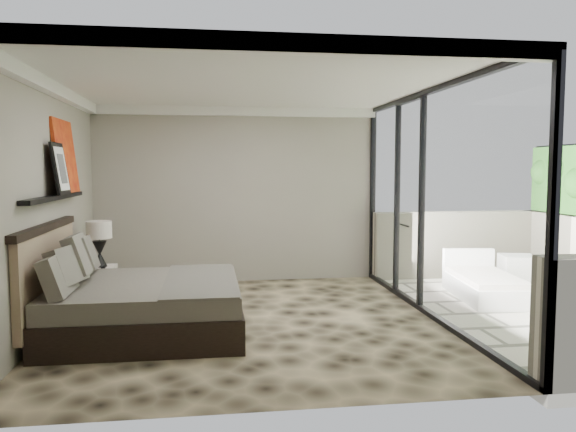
{
  "coord_description": "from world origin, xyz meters",
  "views": [
    {
      "loc": [
        -0.46,
        -6.56,
        1.83
      ],
      "look_at": [
        0.53,
        0.4,
        1.23
      ],
      "focal_mm": 35.0,
      "sensor_mm": 36.0,
      "label": 1
    }
  ],
  "objects": [
    {
      "name": "floor",
      "position": [
        0.0,
        0.0,
        0.0
      ],
      "size": [
        5.0,
        5.0,
        0.0
      ],
      "primitive_type": "plane",
      "color": "black",
      "rests_on": "ground"
    },
    {
      "name": "ceiling",
      "position": [
        0.0,
        0.0,
        2.79
      ],
      "size": [
        4.5,
        5.0,
        0.02
      ],
      "primitive_type": "cube",
      "color": "silver",
      "rests_on": "back_wall"
    },
    {
      "name": "back_wall",
      "position": [
        0.0,
        2.49,
        1.4
      ],
      "size": [
        4.5,
        0.02,
        2.8
      ],
      "primitive_type": "cube",
      "color": "gray",
      "rests_on": "floor"
    },
    {
      "name": "left_wall",
      "position": [
        -2.24,
        0.0,
        1.4
      ],
      "size": [
        0.02,
        5.0,
        2.8
      ],
      "primitive_type": "cube",
      "color": "gray",
      "rests_on": "floor"
    },
    {
      "name": "glass_wall",
      "position": [
        2.25,
        0.0,
        1.4
      ],
      "size": [
        0.08,
        5.0,
        2.8
      ],
      "primitive_type": "cube",
      "color": "white",
      "rests_on": "floor"
    },
    {
      "name": "terrace_slab",
      "position": [
        3.75,
        0.0,
        -0.06
      ],
      "size": [
        3.0,
        5.0,
        0.12
      ],
      "primitive_type": "cube",
      "color": "beige",
      "rests_on": "ground"
    },
    {
      "name": "picture_ledge",
      "position": [
        -2.18,
        0.1,
        1.5
      ],
      "size": [
        0.12,
        2.2,
        0.05
      ],
      "primitive_type": "cube",
      "color": "black",
      "rests_on": "left_wall"
    },
    {
      "name": "bed",
      "position": [
        -1.26,
        -0.25,
        0.35
      ],
      "size": [
        2.12,
        2.06,
        1.17
      ],
      "color": "black",
      "rests_on": "floor"
    },
    {
      "name": "nightstand",
      "position": [
        -1.95,
        1.12,
        0.24
      ],
      "size": [
        0.54,
        0.54,
        0.47
      ],
      "primitive_type": "cube",
      "rotation": [
        0.0,
        0.0,
        -0.16
      ],
      "color": "black",
      "rests_on": "floor"
    },
    {
      "name": "table_lamp",
      "position": [
        -1.91,
        1.14,
        0.91
      ],
      "size": [
        0.33,
        0.33,
        0.61
      ],
      "color": "black",
      "rests_on": "nightstand"
    },
    {
      "name": "abstract_canvas",
      "position": [
        -2.19,
        0.67,
        1.97
      ],
      "size": [
        0.13,
        0.9,
        0.9
      ],
      "primitive_type": "cube",
      "rotation": [
        0.0,
        -0.1,
        0.0
      ],
      "color": "#BB4210",
      "rests_on": "picture_ledge"
    },
    {
      "name": "framed_print",
      "position": [
        -2.14,
        0.19,
        1.82
      ],
      "size": [
        0.11,
        0.5,
        0.6
      ],
      "primitive_type": "cube",
      "rotation": [
        0.0,
        -0.14,
        0.0
      ],
      "color": "black",
      "rests_on": "picture_ledge"
    },
    {
      "name": "ottoman",
      "position": [
        4.26,
        1.4,
        0.25
      ],
      "size": [
        0.59,
        0.59,
        0.49
      ],
      "primitive_type": "cube",
      "rotation": [
        0.0,
        0.0,
        -0.22
      ],
      "color": "silver",
      "rests_on": "terrace_slab"
    },
    {
      "name": "lounger",
      "position": [
        3.4,
        0.79,
        0.19
      ],
      "size": [
        0.94,
        1.62,
        0.6
      ],
      "rotation": [
        0.0,
        0.0,
        -0.11
      ],
      "color": "white",
      "rests_on": "terrace_slab"
    }
  ]
}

